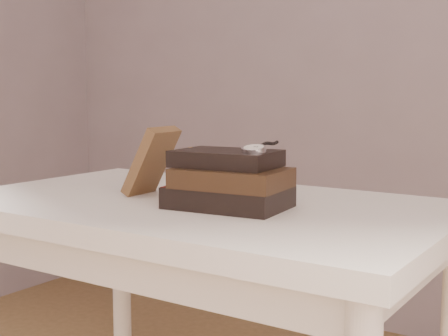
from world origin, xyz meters
The scene contains 5 objects.
table centered at (0.00, 0.35, 0.66)m, with size 1.00×0.60×0.75m.
book_stack centered at (0.10, 0.31, 0.80)m, with size 0.23×0.17×0.11m.
journal centered at (-0.12, 0.34, 0.82)m, with size 0.02×0.10×0.15m, color #432C1A.
pocket_watch centered at (0.15, 0.32, 0.87)m, with size 0.05×0.15×0.02m.
eyeglasses centered at (0.01, 0.38, 0.81)m, with size 0.10×0.11×0.04m.
Camera 1 is at (0.74, -0.66, 0.97)m, focal length 50.34 mm.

